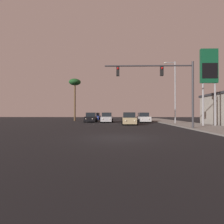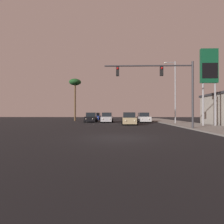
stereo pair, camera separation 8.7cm
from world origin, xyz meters
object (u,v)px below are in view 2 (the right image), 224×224
car_silver (107,118)px  street_lamp (174,89)px  car_tan (129,119)px  gas_station_sign (209,70)px  car_blue (96,117)px  car_black (91,118)px  palm_tree_mid (75,84)px  car_white (143,118)px  traffic_light_mast (166,80)px  car_grey (128,118)px

car_silver → street_lamp: size_ratio=0.48×
car_tan → gas_station_sign: 11.37m
car_blue → car_black: size_ratio=1.00×
car_black → palm_tree_mid: 8.95m
car_silver → car_blue: 10.68m
car_white → car_black: same height
car_blue → car_white: (9.42, -9.83, 0.00)m
car_tan → traffic_light_mast: 8.64m
car_blue → gas_station_sign: 25.80m
car_silver → car_tan: (3.36, -6.10, 0.00)m
car_grey → street_lamp: street_lamp is taller
car_grey → street_lamp: (6.38, -4.97, 4.36)m
car_silver → palm_tree_mid: 10.75m
car_tan → palm_tree_mid: 16.46m
car_grey → car_tan: same height
car_tan → gas_station_sign: size_ratio=0.48×
car_grey → traffic_light_mast: traffic_light_mast is taller
car_white → car_tan: bearing=63.1°
car_silver → palm_tree_mid: size_ratio=0.51×
car_blue → traffic_light_mast: (9.52, -23.31, 4.04)m
car_grey → street_lamp: size_ratio=0.48×
car_grey → car_black: bearing=-2.5°
car_grey → car_white: same height
traffic_light_mast → car_grey: bearing=101.7°
car_blue → car_black: 9.69m
car_blue → traffic_light_mast: 25.50m
car_blue → street_lamp: size_ratio=0.48×
traffic_light_mast → car_white: bearing=90.5°
car_grey → traffic_light_mast: (2.79, -13.42, 4.04)m
car_silver → car_blue: bearing=-72.1°
car_black → traffic_light_mast: 16.98m
street_lamp → car_grey: bearing=142.1°
car_black → gas_station_sign: size_ratio=0.48×
car_blue → car_grey: same height
car_blue → palm_tree_mid: bearing=56.7°
car_grey → car_black: size_ratio=1.00×
car_blue → traffic_light_mast: size_ratio=0.50×
street_lamp → palm_tree_mid: (-16.84, 9.64, 2.32)m
car_tan → gas_station_sign: gas_station_sign is taller
street_lamp → palm_tree_mid: street_lamp is taller
car_blue → car_tan: 17.55m
car_white → gas_station_sign: 13.05m
traffic_light_mast → palm_tree_mid: bearing=126.2°
car_white → car_tan: 7.16m
car_silver → car_black: same height
car_tan → gas_station_sign: bearing=161.3°
car_blue → car_white: bearing=135.9°
car_silver → car_white: (6.36, 0.40, 0.00)m
car_silver → car_grey: 3.69m
car_grey → car_blue: bearing=-56.5°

